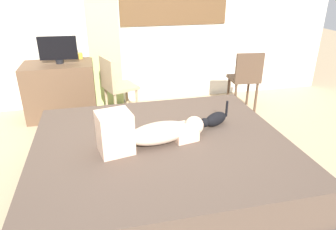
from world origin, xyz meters
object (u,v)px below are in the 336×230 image
at_px(chair_spare, 246,77).
at_px(cat, 214,119).
at_px(tv_monitor, 58,49).
at_px(cup, 80,56).
at_px(bed, 162,165).
at_px(desk, 61,90).
at_px(person_lying, 148,132).
at_px(chair_by_desk, 115,84).

bearing_deg(chair_spare, cat, -126.55).
height_order(tv_monitor, cup, tv_monitor).
xyz_separation_m(bed, chair_spare, (1.50, 1.47, 0.27)).
height_order(cat, desk, desk).
bearing_deg(bed, chair_spare, 44.37).
relative_size(cat, tv_monitor, 0.69).
height_order(bed, tv_monitor, tv_monitor).
bearing_deg(person_lying, desk, 114.89).
bearing_deg(person_lying, cup, 105.70).
height_order(desk, chair_spare, chair_spare).
distance_m(cup, chair_spare, 2.31).
height_order(bed, desk, desk).
xyz_separation_m(cat, chair_by_desk, (-0.83, 1.37, -0.03)).
xyz_separation_m(cup, chair_spare, (2.21, -0.61, -0.27)).
xyz_separation_m(bed, cat, (0.55, 0.18, 0.31)).
relative_size(desk, cup, 11.12).
xyz_separation_m(bed, chair_by_desk, (-0.29, 1.55, 0.27)).
xyz_separation_m(tv_monitor, chair_by_desk, (0.68, -0.33, -0.41)).
xyz_separation_m(person_lying, cat, (0.67, 0.21, -0.05)).
relative_size(bed, cat, 6.79).
relative_size(person_lying, desk, 1.05).
bearing_deg(desk, chair_by_desk, -24.38).
relative_size(cat, desk, 0.37).
bearing_deg(tv_monitor, chair_spare, -9.47).
bearing_deg(chair_spare, person_lying, -137.38).
height_order(person_lying, cup, cup).
xyz_separation_m(chair_by_desk, chair_spare, (1.78, -0.09, 0.00)).
height_order(bed, person_lying, person_lying).
bearing_deg(bed, cup, 108.90).
distance_m(person_lying, cup, 2.19).
relative_size(desk, chair_by_desk, 1.05).
bearing_deg(chair_by_desk, cup, 129.01).
bearing_deg(chair_spare, desk, 170.67).
distance_m(bed, tv_monitor, 2.22).
bearing_deg(cat, chair_spare, 53.45).
bearing_deg(tv_monitor, bed, -62.83).
relative_size(cup, chair_by_desk, 0.09).
bearing_deg(cup, chair_spare, -15.47).
relative_size(person_lying, cat, 2.86).
relative_size(bed, person_lying, 2.38).
bearing_deg(cup, bed, -71.10).
xyz_separation_m(bed, cup, (-0.71, 2.08, 0.55)).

